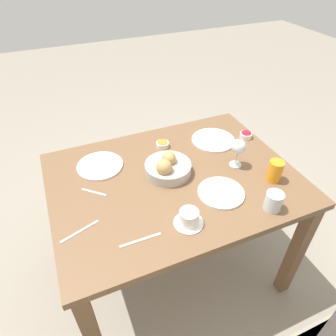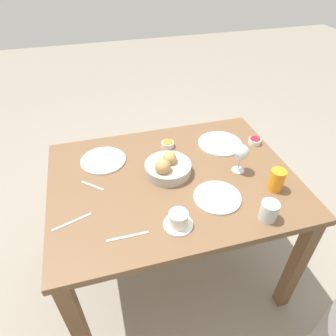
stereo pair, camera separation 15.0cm
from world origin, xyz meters
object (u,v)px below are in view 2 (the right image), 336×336
Objects in this scene: juice_glass at (277,180)px; fork_silver at (128,236)px; plate_near_left at (220,143)px; coffee_cup at (178,220)px; knife_silver at (72,222)px; bread_basket at (168,167)px; spoon_coffee at (93,186)px; jam_bowl_honey at (168,144)px; plate_near_right at (103,160)px; wine_glass at (241,153)px; plate_far_center at (217,197)px; water_tumbler at (269,211)px; jam_bowl_berry at (255,141)px.

juice_glass is 0.63× the size of fork_silver.
plate_near_left is 1.96× the size of coffee_cup.
plate_near_left is at bearing -155.99° from knife_silver.
bread_basket reaches higher than knife_silver.
plate_near_left is at bearing -167.40° from spoon_coffee.
plate_near_left is at bearing 169.10° from jam_bowl_honey.
plate_near_right is 2.18× the size of juice_glass.
spoon_coffee is at bearing -0.53° from bread_basket.
wine_glass is (0.01, 0.24, 0.11)m from plate_near_left.
spoon_coffee is at bearing -116.12° from knife_silver.
wine_glass reaches higher than juice_glass.
coffee_cup reaches higher than fork_silver.
fork_silver is at bearing 14.06° from plate_far_center.
coffee_cup is 0.57m from jam_bowl_honey.
coffee_cup reaches higher than knife_silver.
jam_bowl_berry is at bearing -112.80° from water_tumbler.
plate_near_right is 1.41× the size of knife_silver.
spoon_coffee is (0.71, -0.41, -0.04)m from water_tumbler.
coffee_cup reaches higher than plate_near_right.
juice_glass is 1.54× the size of jam_bowl_berry.
jam_bowl_berry is at bearing -104.05° from juice_glass.
juice_glass is at bearing 177.42° from plate_far_center.
jam_bowl_berry is 1.00× the size of jam_bowl_honey.
water_tumbler is at bearing 86.31° from wine_glass.
juice_glass is at bearing 177.39° from knife_silver.
jam_bowl_berry is at bearing -172.66° from spoon_coffee.
wine_glass reaches higher than knife_silver.
plate_near_right is at bearing -41.39° from plate_far_center.
plate_far_center is at bearing -154.57° from coffee_cup.
plate_near_left is 0.44m from plate_far_center.
plate_near_left is 0.75m from spoon_coffee.
plate_near_left is 3.53× the size of jam_bowl_honey.
plate_near_left is 2.39× the size of spoon_coffee.
plate_far_center reaches higher than fork_silver.
plate_near_right and plate_far_center have the same top height.
plate_near_left is 1.60× the size of wine_glass.
plate_near_left is 0.20m from jam_bowl_berry.
water_tumbler is at bearing 170.32° from coffee_cup.
plate_near_left is 1.14× the size of plate_far_center.
water_tumbler is 1.24× the size of jam_bowl_berry.
bread_basket is 0.52m from water_tumbler.
plate_near_right is 3.37× the size of jam_bowl_honey.
plate_near_left is 0.30m from jam_bowl_honey.
plate_far_center is at bearing 177.37° from knife_silver.
jam_bowl_honey is (0.49, -0.10, 0.00)m from jam_bowl_berry.
plate_near_left is at bearing -114.72° from plate_far_center.
plate_near_left is 0.66m from plate_near_right.
coffee_cup is at bearing 133.75° from spoon_coffee.
jam_bowl_honey is at bearing -46.12° from wine_glass.
plate_far_center reaches higher than spoon_coffee.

